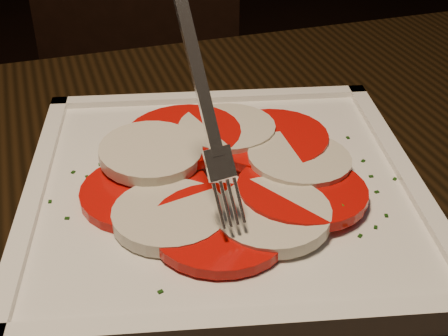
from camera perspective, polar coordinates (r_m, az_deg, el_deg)
The scene contains 4 objects.
chair at distance 1.26m, azimuth -8.41°, elevation 8.56°, with size 0.51×0.51×0.93m.
plate at distance 0.50m, azimuth 0.00°, elevation -2.14°, with size 0.31×0.31×0.01m, color white.
caprese_salad at distance 0.50m, azimuth 0.00°, elevation -0.49°, with size 0.28×0.24×0.02m.
fork at distance 0.43m, azimuth -2.57°, elevation 7.18°, with size 0.04×0.10×0.15m, color white, non-canonical shape.
Camera 1 is at (-0.20, -0.49, 1.05)m, focal length 50.00 mm.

